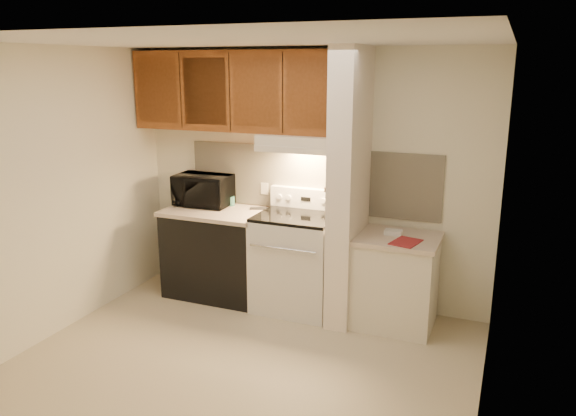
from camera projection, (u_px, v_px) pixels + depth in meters
The scene contains 50 objects.
floor at pixel (244, 363), 4.53m from camera, with size 3.60×3.60×0.00m, color beige.
ceiling at pixel (237, 40), 3.91m from camera, with size 3.60×3.60×0.00m, color white.
wall_back at pixel (309, 177), 5.57m from camera, with size 3.60×0.02×2.50m, color white.
wall_left at pixel (56, 193), 4.88m from camera, with size 0.02×3.00×2.50m, color white.
wall_right at pixel (494, 241), 3.56m from camera, with size 0.02×3.00×2.50m, color white.
backsplash at pixel (309, 179), 5.56m from camera, with size 2.60×0.02×0.63m, color beige.
range_body at pixel (297, 263), 5.45m from camera, with size 0.76×0.65×0.92m, color silver.
oven_window at pixel (284, 270), 5.16m from camera, with size 0.50×0.01×0.30m, color black.
oven_handle at pixel (282, 249), 5.07m from camera, with size 0.02×0.02×0.65m, color silver.
cooktop at pixel (297, 216), 5.34m from camera, with size 0.74×0.64×0.03m, color black.
range_backguard at pixel (307, 198), 5.56m from camera, with size 0.76×0.08×0.20m, color silver.
range_display at pixel (306, 199), 5.53m from camera, with size 0.10×0.01×0.04m, color black.
range_knob_left_outer at pixel (279, 197), 5.63m from camera, with size 0.05×0.05×0.02m, color silver.
range_knob_left_inner at pixel (289, 198), 5.59m from camera, with size 0.05×0.05×0.02m, color silver.
range_knob_right_inner at pixel (323, 201), 5.46m from camera, with size 0.05×0.05×0.02m, color silver.
range_knob_right_outer at pixel (333, 202), 5.42m from camera, with size 0.05×0.05×0.02m, color silver.
dishwasher_front at pixel (218, 254), 5.79m from camera, with size 1.00×0.63×0.87m, color black.
left_countertop at pixel (216, 212), 5.68m from camera, with size 1.04×0.67×0.04m, color beige.
spoon_rest at pixel (260, 208), 5.70m from camera, with size 0.21×0.07×0.01m, color black.
teal_jar at pixel (231, 201), 5.84m from camera, with size 0.09×0.09×0.10m, color #347164.
outlet at pixel (265, 189), 5.76m from camera, with size 0.08×0.01×0.12m, color beige.
microwave at pixel (204, 190), 5.84m from camera, with size 0.58×0.39×0.32m, color black.
partition_pillar at pixel (349, 189), 5.07m from camera, with size 0.22×0.70×2.50m, color white.
pillar_trim at pixel (337, 182), 5.10m from camera, with size 0.01×0.70×0.04m, color brown.
knife_strip at pixel (335, 181), 5.05m from camera, with size 0.02×0.42×0.04m, color black.
knife_blade_a at pixel (328, 195), 4.95m from camera, with size 0.01×0.04×0.16m, color silver.
knife_handle_a at pixel (328, 179), 4.89m from camera, with size 0.02×0.02×0.10m, color black.
knife_blade_b at pixel (330, 195), 5.00m from camera, with size 0.01×0.04×0.18m, color silver.
knife_handle_b at pixel (330, 177), 4.96m from camera, with size 0.02×0.02×0.10m, color black.
knife_blade_c at pixel (333, 194), 5.09m from camera, with size 0.01×0.04×0.20m, color silver.
knife_handle_c at pixel (334, 175), 5.05m from camera, with size 0.02×0.02×0.10m, color black.
knife_blade_d at pixel (336, 190), 5.14m from camera, with size 0.01×0.04×0.16m, color silver.
knife_handle_d at pixel (336, 174), 5.10m from camera, with size 0.02×0.02×0.10m, color black.
knife_blade_e at pixel (339, 189), 5.23m from camera, with size 0.01×0.04×0.18m, color silver.
knife_handle_e at pixel (339, 172), 5.20m from camera, with size 0.02×0.02×0.10m, color black.
oven_mitt at pixel (340, 192), 5.29m from camera, with size 0.03×0.10×0.23m, color slate.
right_cab_base at pixel (395, 283), 5.11m from camera, with size 0.70×0.60×0.81m, color beige.
right_countertop at pixel (398, 239), 5.00m from camera, with size 0.74×0.64×0.04m, color beige.
red_folder at pixel (406, 242), 4.83m from camera, with size 0.21×0.28×0.01m, color maroon.
white_box at pixel (393, 232), 5.05m from camera, with size 0.16×0.10×0.04m, color white.
range_hood at pixel (302, 142), 5.28m from camera, with size 0.78×0.44×0.15m, color beige.
hood_lip at pixel (294, 150), 5.10m from camera, with size 0.78×0.04×0.06m, color beige.
upper_cabinets at pixel (238, 91), 5.46m from camera, with size 2.18×0.33×0.77m, color brown.
cab_door_a at pixel (157, 90), 5.61m from camera, with size 0.46×0.01×0.63m, color brown.
cab_gap_a at pixel (181, 91), 5.51m from camera, with size 0.01×0.01×0.73m, color black.
cab_door_b at pixel (205, 91), 5.41m from camera, with size 0.46×0.01×0.63m, color brown.
cab_gap_b at pixel (230, 92), 5.31m from camera, with size 0.01×0.01×0.73m, color black.
cab_door_c at pixel (256, 92), 5.21m from camera, with size 0.46×0.01×0.63m, color brown.
cab_gap_c at pixel (283, 93), 5.11m from camera, with size 0.01×0.01×0.73m, color black.
cab_door_d at pixel (311, 94), 5.01m from camera, with size 0.46×0.01×0.63m, color brown.
Camera 1 is at (1.87, -3.64, 2.34)m, focal length 35.00 mm.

